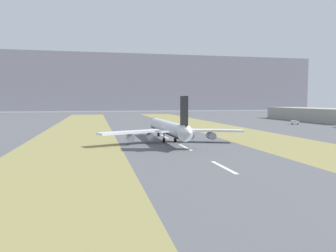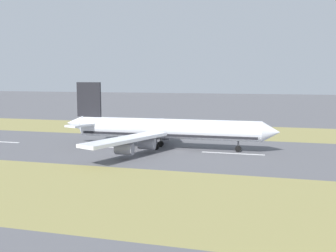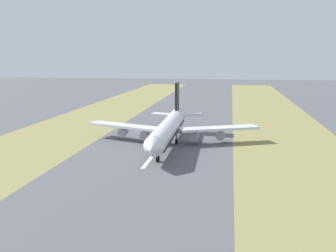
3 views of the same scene
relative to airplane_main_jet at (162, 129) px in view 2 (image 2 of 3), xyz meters
name	(u,v)px [view 2 (image 2 of 3)]	position (x,y,z in m)	size (l,w,h in m)	color
ground_plane	(180,151)	(2.55, 6.18, -6.02)	(800.00, 800.00, 0.00)	#56565B
grass_median_west	(205,131)	(-42.45, 6.18, -6.02)	(40.00, 600.00, 0.01)	olive
grass_median_east	(124,194)	(47.55, 6.18, -6.02)	(40.00, 600.00, 0.01)	olive
centreline_dash_mid	(104,147)	(2.55, -18.10, -6.01)	(1.20, 18.00, 0.01)	silver
centreline_dash_far	(233,153)	(2.55, 21.90, -6.01)	(1.20, 18.00, 0.01)	silver
airplane_main_jet	(162,129)	(0.00, 0.00, 0.00)	(64.13, 67.08, 20.20)	silver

